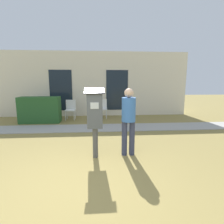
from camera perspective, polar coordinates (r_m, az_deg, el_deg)
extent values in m
plane|color=olive|center=(3.15, -13.42, -23.67)|extent=(40.00, 40.00, 0.00)
cube|color=#A3A099|center=(6.66, -8.28, -5.18)|extent=(12.00, 1.10, 0.02)
cube|color=beige|center=(9.01, -7.41, 8.98)|extent=(10.00, 0.24, 3.20)
cube|color=#19232D|center=(9.08, -16.33, 6.78)|extent=(1.10, 0.02, 2.00)
cube|color=#19232D|center=(8.93, 1.67, 7.12)|extent=(1.10, 0.02, 2.00)
cylinder|color=#4C4C4C|center=(4.08, -5.46, -9.89)|extent=(0.12, 0.12, 0.70)
cube|color=#4C5156|center=(3.89, -5.64, 0.56)|extent=(0.34, 0.22, 0.80)
cube|color=silver|center=(3.76, -5.71, 2.08)|extent=(0.18, 0.01, 0.14)
cube|color=black|center=(3.85, -5.75, 6.92)|extent=(0.44, 0.31, 0.12)
cylinder|color=#333851|center=(4.17, 4.07, -8.55)|extent=(0.13, 0.13, 0.82)
cylinder|color=#333851|center=(4.20, 6.53, -8.46)|extent=(0.13, 0.13, 0.82)
cylinder|color=#386BB7|center=(4.02, 5.46, 0.79)|extent=(0.32, 0.32, 0.55)
sphere|color=#D8AD8C|center=(3.98, 5.55, 6.20)|extent=(0.21, 0.21, 0.21)
cylinder|color=white|center=(8.10, -14.94, -1.26)|extent=(0.03, 0.03, 0.42)
cylinder|color=white|center=(8.04, -12.27, -1.23)|extent=(0.03, 0.03, 0.42)
cylinder|color=white|center=(8.46, -14.47, -0.76)|extent=(0.03, 0.03, 0.42)
cylinder|color=white|center=(8.41, -11.92, -0.74)|extent=(0.03, 0.03, 0.42)
cube|color=white|center=(8.21, -13.46, 0.58)|extent=(0.44, 0.44, 0.04)
cube|color=white|center=(8.37, -13.31, 2.41)|extent=(0.44, 0.04, 0.44)
cylinder|color=white|center=(8.16, -4.47, -0.86)|extent=(0.03, 0.03, 0.42)
cylinder|color=white|center=(8.17, -1.81, -0.83)|extent=(0.03, 0.03, 0.42)
cylinder|color=white|center=(8.54, -4.47, -0.39)|extent=(0.03, 0.03, 0.42)
cylinder|color=white|center=(8.54, -1.92, -0.36)|extent=(0.03, 0.03, 0.42)
cube|color=white|center=(8.31, -3.18, 0.95)|extent=(0.44, 0.44, 0.04)
cube|color=white|center=(8.48, -3.22, 2.75)|extent=(0.44, 0.04, 0.44)
cube|color=#285628|center=(8.01, -22.45, 0.67)|extent=(1.66, 0.60, 1.10)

